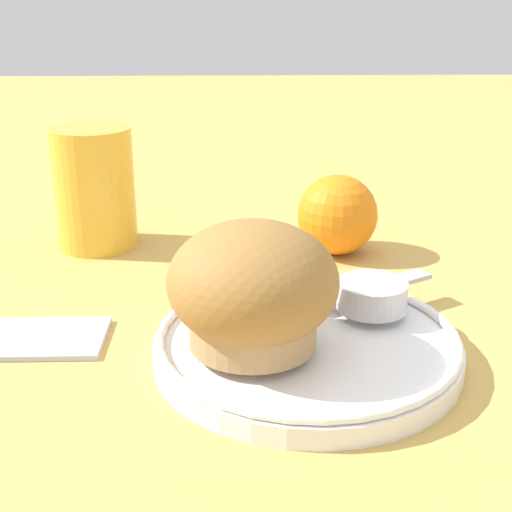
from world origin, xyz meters
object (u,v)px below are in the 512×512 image
object	(u,v)px
muffin	(253,289)
butter_knife	(329,299)
juice_glass	(95,188)
orange_fruit	(337,215)

from	to	relation	value
muffin	butter_knife	world-z (taller)	muffin
butter_knife	juice_glass	size ratio (longest dim) A/B	1.51
orange_fruit	butter_knife	bearing A→B (deg)	-99.42
butter_knife	muffin	bearing A→B (deg)	-162.40
muffin	orange_fruit	bearing A→B (deg)	69.06
muffin	orange_fruit	world-z (taller)	muffin
orange_fruit	juice_glass	bearing A→B (deg)	173.43
juice_glass	butter_knife	bearing A→B (deg)	-41.80
muffin	butter_knife	size ratio (longest dim) A/B	0.63
butter_knife	juice_glass	world-z (taller)	juice_glass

